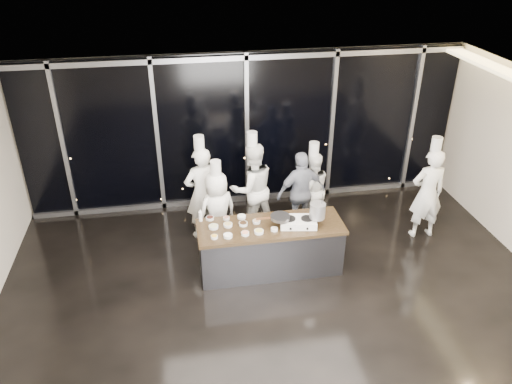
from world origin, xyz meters
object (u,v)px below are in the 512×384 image
(chef_left, at_px, (217,211))
(guest, at_px, (301,192))
(frying_pan, at_px, (280,217))
(chef_far_left, at_px, (202,192))
(chef_center, at_px, (252,188))
(chef_right, at_px, (312,188))
(stove, at_px, (298,222))
(demo_counter, at_px, (270,247))
(stock_pot, at_px, (317,211))
(chef_side, at_px, (427,193))

(chef_left, bearing_deg, guest, 167.56)
(frying_pan, xyz_separation_m, chef_far_left, (-1.19, 1.33, -0.13))
(chef_far_left, xyz_separation_m, guest, (1.87, -0.14, -0.10))
(frying_pan, bearing_deg, chef_center, 109.06)
(guest, distance_m, chef_right, 0.37)
(chef_center, bearing_deg, guest, 154.88)
(frying_pan, height_order, guest, guest)
(chef_far_left, height_order, chef_center, chef_far_left)
(frying_pan, height_order, chef_right, chef_right)
(stove, xyz_separation_m, chef_right, (0.65, 1.46, -0.20))
(demo_counter, height_order, stove, stove)
(stove, distance_m, stock_pot, 0.38)
(demo_counter, relative_size, chef_far_left, 1.19)
(frying_pan, xyz_separation_m, chef_right, (0.96, 1.42, -0.30))
(frying_pan, relative_size, stock_pot, 2.26)
(chef_far_left, xyz_separation_m, chef_left, (0.24, -0.47, -0.15))
(demo_counter, bearing_deg, stove, -9.49)
(stock_pot, bearing_deg, guest, 87.26)
(chef_right, xyz_separation_m, chef_side, (2.00, -0.82, 0.15))
(demo_counter, relative_size, stove, 3.80)
(demo_counter, relative_size, stock_pot, 9.42)
(stove, relative_size, chef_side, 0.32)
(chef_side, bearing_deg, frying_pan, 11.22)
(stove, relative_size, frying_pan, 1.10)
(stock_pot, xyz_separation_m, chef_left, (-1.58, 0.93, -0.39))
(frying_pan, xyz_separation_m, guest, (0.68, 1.19, -0.24))
(chef_left, xyz_separation_m, chef_side, (3.91, -0.26, 0.14))
(stock_pot, bearing_deg, stove, 173.37)
(demo_counter, bearing_deg, stock_pot, -8.33)
(demo_counter, xyz_separation_m, guest, (0.83, 1.15, 0.38))
(guest, distance_m, chef_side, 2.35)
(guest, bearing_deg, stock_pot, 76.76)
(guest, bearing_deg, chef_left, 0.71)
(stove, height_order, chef_left, chef_left)
(chef_left, relative_size, chef_right, 1.02)
(chef_far_left, height_order, guest, chef_far_left)
(demo_counter, height_order, stock_pot, stock_pot)
(frying_pan, bearing_deg, demo_counter, 174.18)
(chef_far_left, relative_size, guest, 1.24)
(chef_far_left, height_order, chef_left, chef_far_left)
(stock_pot, bearing_deg, frying_pan, 173.31)
(guest, bearing_deg, demo_counter, 43.72)
(demo_counter, bearing_deg, chef_side, 10.35)
(chef_left, distance_m, chef_right, 1.99)
(chef_center, distance_m, guest, 0.94)
(frying_pan, height_order, chef_far_left, chef_far_left)
(chef_left, bearing_deg, chef_side, 152.59)
(demo_counter, distance_m, chef_center, 1.41)
(stock_pot, xyz_separation_m, chef_right, (0.34, 1.50, -0.40))
(frying_pan, relative_size, chef_side, 0.29)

